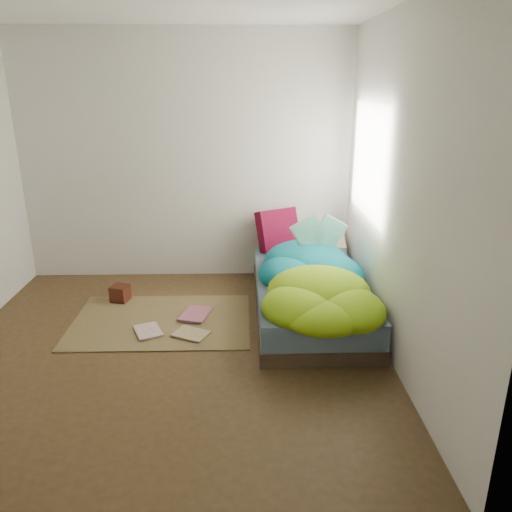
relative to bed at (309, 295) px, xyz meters
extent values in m
cube|color=#422F19|center=(-1.22, -0.72, -0.17)|extent=(3.50, 3.50, 0.00)
cube|color=silver|center=(-1.22, 1.03, 1.13)|extent=(3.50, 0.04, 2.60)
cube|color=silver|center=(-1.22, -2.47, 1.13)|extent=(3.50, 0.04, 2.60)
cube|color=silver|center=(0.53, -0.72, 1.13)|extent=(0.04, 3.50, 2.60)
cube|color=white|center=(0.52, 0.18, 1.23)|extent=(0.01, 1.00, 1.20)
cube|color=#39291F|center=(0.00, 0.00, -0.11)|extent=(1.00, 2.00, 0.12)
cube|color=#4C6079|center=(0.00, 0.00, 0.06)|extent=(0.98, 1.96, 0.22)
cube|color=brown|center=(-1.37, -0.17, -0.16)|extent=(1.60, 1.10, 0.01)
cube|color=white|center=(0.22, 0.82, 0.23)|extent=(0.54, 0.35, 0.12)
cube|color=#450423|center=(-0.24, 0.86, 0.39)|extent=(0.46, 0.33, 0.44)
cube|color=#3E120E|center=(-1.84, 0.28, -0.08)|extent=(0.20, 0.20, 0.16)
imported|color=silver|center=(-1.55, -0.44, -0.15)|extent=(0.30, 0.34, 0.02)
imported|color=#B86A7F|center=(-1.19, -0.06, -0.14)|extent=(0.32, 0.38, 0.03)
imported|color=tan|center=(-1.12, -0.56, -0.15)|extent=(0.35, 0.31, 0.02)
camera|label=1|loc=(-0.61, -4.30, 1.89)|focal=35.00mm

